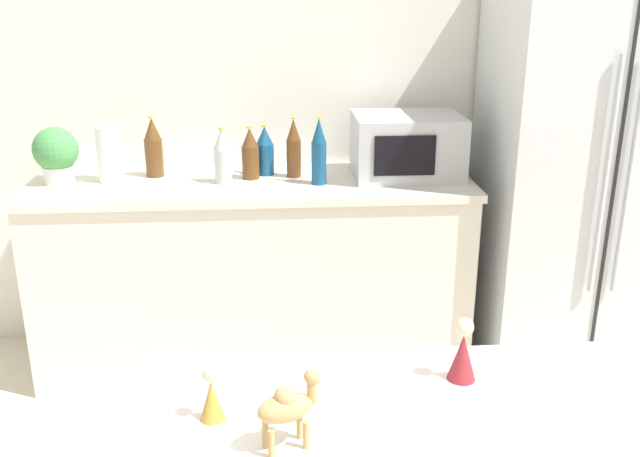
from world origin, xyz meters
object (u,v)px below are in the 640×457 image
object	(u,v)px
potted_plant	(56,153)
camel_figurine	(288,406)
back_bottle_5	(265,151)
wise_man_figurine_blue	(212,397)
paper_towel_roll	(109,154)
refrigerator	(578,177)
back_bottle_2	(319,152)
back_bottle_0	(250,154)
back_bottle_3	(294,149)
back_bottle_4	(153,148)
microwave	(407,146)
back_bottle_1	(223,157)
wise_man_figurine_crimson	(463,353)

from	to	relation	value
potted_plant	camel_figurine	distance (m)	2.23
back_bottle_5	wise_man_figurine_blue	xyz separation A→B (m)	(-0.10, -2.00, -0.01)
paper_towel_roll	camel_figurine	distance (m)	2.15
refrigerator	back_bottle_2	world-z (taller)	refrigerator
back_bottle_0	camel_figurine	distance (m)	2.03
refrigerator	back_bottle_3	world-z (taller)	refrigerator
paper_towel_roll	back_bottle_4	xyz separation A→B (m)	(0.18, 0.08, 0.01)
paper_towel_roll	microwave	xyz separation A→B (m)	(1.32, 0.00, 0.02)
back_bottle_3	wise_man_figurine_blue	bearing A→B (deg)	-96.63
camel_figurine	paper_towel_roll	bearing A→B (deg)	109.92
potted_plant	back_bottle_1	world-z (taller)	potted_plant
potted_plant	wise_man_figurine_crimson	bearing A→B (deg)	-53.55
back_bottle_5	camel_figurine	world-z (taller)	back_bottle_5
back_bottle_2	back_bottle_3	distance (m)	0.16
back_bottle_0	wise_man_figurine_crimson	world-z (taller)	back_bottle_0
back_bottle_0	back_bottle_5	xyz separation A→B (m)	(0.07, 0.07, -0.00)
back_bottle_0	potted_plant	bearing A→B (deg)	-178.98
potted_plant	paper_towel_roll	xyz separation A→B (m)	(0.23, 0.01, -0.01)
paper_towel_roll	back_bottle_1	world-z (taller)	same
microwave	back_bottle_1	size ratio (longest dim) A/B	1.94
back_bottle_4	wise_man_figurine_crimson	bearing A→B (deg)	-63.91
refrigerator	wise_man_figurine_blue	size ratio (longest dim) A/B	15.60
paper_towel_roll	back_bottle_0	world-z (taller)	paper_towel_roll
potted_plant	paper_towel_roll	size ratio (longest dim) A/B	1.00
back_bottle_4	camel_figurine	xyz separation A→B (m)	(0.55, -2.10, 0.01)
back_bottle_4	wise_man_figurine_blue	world-z (taller)	back_bottle_4
microwave	wise_man_figurine_blue	world-z (taller)	microwave
microwave	camel_figurine	distance (m)	2.11
paper_towel_roll	microwave	distance (m)	1.32
back_bottle_3	microwave	bearing A→B (deg)	-2.50
wise_man_figurine_blue	wise_man_figurine_crimson	distance (m)	0.53
paper_towel_roll	microwave	world-z (taller)	microwave
back_bottle_5	wise_man_figurine_crimson	distance (m)	1.93
paper_towel_roll	wise_man_figurine_crimson	distance (m)	2.12
back_bottle_0	back_bottle_3	distance (m)	0.20
back_bottle_3	camel_figurine	world-z (taller)	back_bottle_3
wise_man_figurine_crimson	back_bottle_5	bearing A→B (deg)	102.66
back_bottle_1	camel_figurine	xyz separation A→B (m)	(0.23, -1.97, 0.02)
potted_plant	paper_towel_roll	bearing A→B (deg)	1.56
back_bottle_4	back_bottle_1	bearing A→B (deg)	-22.77
back_bottle_2	back_bottle_5	world-z (taller)	back_bottle_2
refrigerator	back_bottle_4	distance (m)	1.94
microwave	back_bottle_1	xyz separation A→B (m)	(-0.83, -0.06, -0.02)
back_bottle_2	back_bottle_1	bearing A→B (deg)	173.61
back_bottle_1	camel_figurine	bearing A→B (deg)	-83.24
back_bottle_4	refrigerator	bearing A→B (deg)	-4.50
back_bottle_2	back_bottle_4	xyz separation A→B (m)	(-0.74, 0.18, -0.01)
refrigerator	wise_man_figurine_blue	xyz separation A→B (m)	(-1.52, -1.85, 0.10)
wise_man_figurine_blue	potted_plant	bearing A→B (deg)	113.01
camel_figurine	wise_man_figurine_blue	bearing A→B (deg)	145.97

